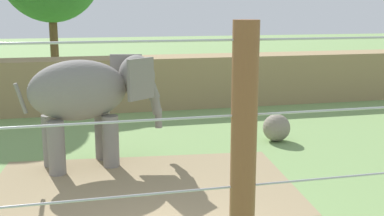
{
  "coord_description": "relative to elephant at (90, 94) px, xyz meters",
  "views": [
    {
      "loc": [
        -1.18,
        -7.0,
        4.03
      ],
      "look_at": [
        1.77,
        5.22,
        1.4
      ],
      "focal_mm": 45.25,
      "sensor_mm": 36.0,
      "label": 1
    }
  ],
  "objects": [
    {
      "name": "enrichment_ball",
      "position": [
        5.56,
        0.97,
        -1.44
      ],
      "size": [
        0.84,
        0.84,
        0.84
      ],
      "primitive_type": "sphere",
      "color": "gray",
      "rests_on": "ground"
    },
    {
      "name": "embankment_wall",
      "position": [
        0.87,
        6.97,
        -0.83
      ],
      "size": [
        36.0,
        1.8,
        2.06
      ],
      "primitive_type": "cube",
      "color": "#997F56",
      "rests_on": "ground"
    },
    {
      "name": "elephant",
      "position": [
        0.0,
        0.0,
        0.0
      ],
      "size": [
        3.73,
        1.94,
        2.8
      ],
      "color": "gray",
      "rests_on": "ground"
    },
    {
      "name": "dirt_patch",
      "position": [
        1.05,
        -1.81,
        -1.85
      ],
      "size": [
        7.31,
        5.01,
        0.01
      ],
      "primitive_type": "cube",
      "rotation": [
        0.0,
        0.0,
        -0.1
      ],
      "color": "#937F5B",
      "rests_on": "ground"
    }
  ]
}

